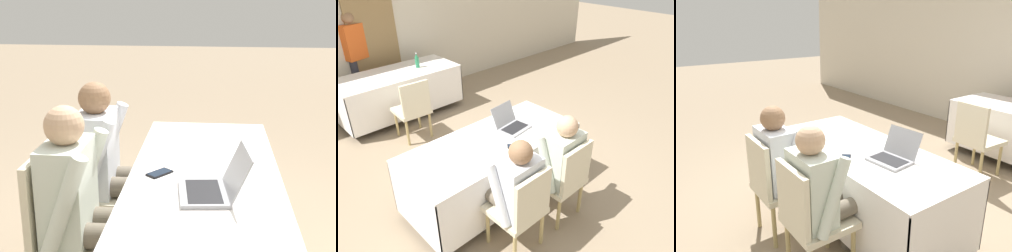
# 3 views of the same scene
# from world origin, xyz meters

# --- Properties ---
(ground_plane) EXTENTS (24.00, 24.00, 0.00)m
(ground_plane) POSITION_xyz_m (0.00, 0.00, 0.00)
(ground_plane) COLOR gray
(wall_back) EXTENTS (12.00, 0.06, 2.70)m
(wall_back) POSITION_xyz_m (0.00, 3.25, 1.35)
(wall_back) COLOR beige
(wall_back) RESTS_ON ground_plane
(curtain_panel) EXTENTS (0.79, 0.04, 2.65)m
(curtain_panel) POSITION_xyz_m (0.27, 3.19, 1.33)
(curtain_panel) COLOR olive
(curtain_panel) RESTS_ON ground_plane
(conference_table_near) EXTENTS (1.90, 0.82, 0.73)m
(conference_table_near) POSITION_xyz_m (0.00, 0.00, 0.56)
(conference_table_near) COLOR white
(conference_table_near) RESTS_ON ground_plane
(conference_table_far) EXTENTS (1.90, 0.82, 0.73)m
(conference_table_far) POSITION_xyz_m (0.23, 2.51, 0.56)
(conference_table_far) COLOR white
(conference_table_far) RESTS_ON ground_plane
(laptop) EXTENTS (0.35, 0.36, 0.23)m
(laptop) POSITION_xyz_m (0.32, 0.04, 0.78)
(laptop) COLOR #99999E
(laptop) RESTS_ON conference_table_near
(cell_phone) EXTENTS (0.16, 0.15, 0.01)m
(cell_phone) POSITION_xyz_m (0.08, -0.24, 0.74)
(cell_phone) COLOR black
(cell_phone) RESTS_ON conference_table_near
(paper_beside_laptop) EXTENTS (0.32, 0.36, 0.00)m
(paper_beside_laptop) POSITION_xyz_m (0.06, -0.03, 0.73)
(paper_beside_laptop) COLOR white
(paper_beside_laptop) RESTS_ON conference_table_near
(paper_centre_table) EXTENTS (0.32, 0.36, 0.00)m
(paper_centre_table) POSITION_xyz_m (0.61, -0.18, 0.73)
(paper_centre_table) COLOR white
(paper_centre_table) RESTS_ON conference_table_near
(water_bottle) EXTENTS (0.06, 0.06, 0.24)m
(water_bottle) POSITION_xyz_m (0.60, 2.49, 0.84)
(water_bottle) COLOR #288456
(water_bottle) RESTS_ON conference_table_far
(chair_near_left) EXTENTS (0.44, 0.44, 0.90)m
(chair_near_left) POSITION_xyz_m (-0.30, -0.71, 0.49)
(chair_near_left) COLOR tan
(chair_near_left) RESTS_ON ground_plane
(chair_near_right) EXTENTS (0.44, 0.44, 0.90)m
(chair_near_right) POSITION_xyz_m (0.30, -0.71, 0.49)
(chair_near_right) COLOR tan
(chair_near_right) RESTS_ON ground_plane
(chair_far_spare) EXTENTS (0.46, 0.46, 0.90)m
(chair_far_spare) POSITION_xyz_m (0.02, 1.68, 0.49)
(chair_far_spare) COLOR tan
(chair_far_spare) RESTS_ON ground_plane
(person_checkered_shirt) EXTENTS (0.50, 0.52, 1.16)m
(person_checkered_shirt) POSITION_xyz_m (-0.30, -0.61, 0.65)
(person_checkered_shirt) COLOR #665B4C
(person_checkered_shirt) RESTS_ON ground_plane
(person_white_shirt) EXTENTS (0.50, 0.52, 1.16)m
(person_white_shirt) POSITION_xyz_m (0.30, -0.61, 0.65)
(person_white_shirt) COLOR #665B4C
(person_white_shirt) RESTS_ON ground_plane
(person_red_shirt) EXTENTS (0.38, 0.29, 1.59)m
(person_red_shirt) POSITION_xyz_m (-0.06, 3.22, 0.91)
(person_red_shirt) COLOR #33333D
(person_red_shirt) RESTS_ON ground_plane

